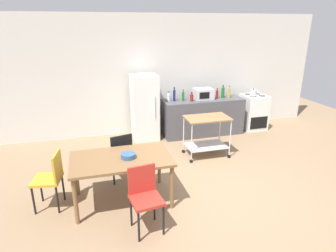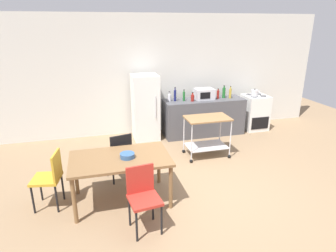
{
  "view_description": "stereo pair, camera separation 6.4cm",
  "coord_description": "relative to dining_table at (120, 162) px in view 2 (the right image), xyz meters",
  "views": [
    {
      "loc": [
        -1.82,
        -3.88,
        2.66
      ],
      "look_at": [
        -0.39,
        1.2,
        0.8
      ],
      "focal_mm": 31.16,
      "sensor_mm": 36.0,
      "label": 1
    },
    {
      "loc": [
        -1.76,
        -3.9,
        2.66
      ],
      "look_at": [
        -0.39,
        1.2,
        0.8
      ],
      "focal_mm": 31.16,
      "sensor_mm": 36.0,
      "label": 2
    }
  ],
  "objects": [
    {
      "name": "back_wall",
      "position": [
        1.43,
        3.06,
        0.78
      ],
      "size": [
        8.4,
        0.12,
        2.9
      ],
      "primitive_type": "cube",
      "color": "silver",
      "rests_on": "ground_plane"
    },
    {
      "name": "kitchen_cart",
      "position": [
        1.92,
        1.22,
        -0.1
      ],
      "size": [
        0.91,
        0.57,
        0.85
      ],
      "color": "olive",
      "rests_on": "ground_plane"
    },
    {
      "name": "refrigerator",
      "position": [
        0.88,
        2.56,
        0.1
      ],
      "size": [
        0.6,
        0.63,
        1.55
      ],
      "color": "white",
      "rests_on": "ground_plane"
    },
    {
      "name": "microwave",
      "position": [
        2.34,
        2.48,
        0.36
      ],
      "size": [
        0.46,
        0.35,
        0.26
      ],
      "color": "silver",
      "rests_on": "kitchen_counter"
    },
    {
      "name": "dining_table",
      "position": [
        0.0,
        0.0,
        0.0
      ],
      "size": [
        1.5,
        0.9,
        0.75
      ],
      "color": "brown",
      "rests_on": "ground_plane"
    },
    {
      "name": "kettle",
      "position": [
        3.66,
        2.38,
        0.33
      ],
      "size": [
        0.24,
        0.17,
        0.19
      ],
      "color": "silver",
      "rests_on": "stove_oven"
    },
    {
      "name": "chair_black",
      "position": [
        0.05,
        0.67,
        -0.15
      ],
      "size": [
        0.48,
        0.48,
        0.89
      ],
      "rotation": [
        0.0,
        0.0,
        3.38
      ],
      "color": "black",
      "rests_on": "ground_plane"
    },
    {
      "name": "chair_mustard",
      "position": [
        -1.03,
        0.12,
        -0.15
      ],
      "size": [
        0.47,
        0.47,
        0.89
      ],
      "rotation": [
        0.0,
        0.0,
        -1.76
      ],
      "color": "gold",
      "rests_on": "ground_plane"
    },
    {
      "name": "bottle_soy_sauce",
      "position": [
        1.59,
        2.49,
        0.37
      ],
      "size": [
        0.06,
        0.06,
        0.34
      ],
      "color": "navy",
      "rests_on": "kitchen_counter"
    },
    {
      "name": "stove_oven",
      "position": [
        3.78,
        2.47,
        -0.22
      ],
      "size": [
        0.6,
        0.61,
        0.92
      ],
      "color": "white",
      "rests_on": "ground_plane"
    },
    {
      "name": "bottle_sparkling_water",
      "position": [
        1.8,
        2.45,
        0.35
      ],
      "size": [
        0.06,
        0.06,
        0.28
      ],
      "color": "#1E6628",
      "rests_on": "kitchen_counter"
    },
    {
      "name": "bottle_sesame_oil",
      "position": [
        1.99,
        2.37,
        0.32
      ],
      "size": [
        0.08,
        0.08,
        0.22
      ],
      "color": "maroon",
      "rests_on": "kitchen_counter"
    },
    {
      "name": "fruit_bowl",
      "position": [
        0.11,
        -0.04,
        0.12
      ],
      "size": [
        0.22,
        0.22,
        0.07
      ],
      "primitive_type": "cylinder",
      "color": "#33598C",
      "rests_on": "dining_table"
    },
    {
      "name": "bottle_hot_sauce",
      "position": [
        3.0,
        2.41,
        0.36
      ],
      "size": [
        0.06,
        0.06,
        0.3
      ],
      "color": "gold",
      "rests_on": "kitchen_counter"
    },
    {
      "name": "kitchen_counter",
      "position": [
        2.33,
        2.46,
        -0.22
      ],
      "size": [
        2.0,
        0.64,
        0.9
      ],
      "primitive_type": "cube",
      "color": "#4C4C51",
      "rests_on": "ground_plane"
    },
    {
      "name": "ground_plane",
      "position": [
        1.43,
        -0.14,
        -0.67
      ],
      "size": [
        12.0,
        12.0,
        0.0
      ],
      "primitive_type": "plane",
      "color": "#8C7051"
    },
    {
      "name": "bottle_soda",
      "position": [
        2.86,
        2.48,
        0.36
      ],
      "size": [
        0.08,
        0.08,
        0.31
      ],
      "color": "#1E6628",
      "rests_on": "kitchen_counter"
    },
    {
      "name": "chair_red",
      "position": [
        0.21,
        -0.73,
        -0.15
      ],
      "size": [
        0.45,
        0.45,
        0.89
      ],
      "rotation": [
        0.0,
        0.0,
        0.13
      ],
      "color": "#B72D23",
      "rests_on": "ground_plane"
    },
    {
      "name": "bottle_olive_oil",
      "position": [
        2.69,
        2.45,
        0.34
      ],
      "size": [
        0.06,
        0.06,
        0.25
      ],
      "color": "maroon",
      "rests_on": "kitchen_counter"
    },
    {
      "name": "bottle_vinegar",
      "position": [
        1.46,
        2.51,
        0.32
      ],
      "size": [
        0.08,
        0.08,
        0.23
      ],
      "color": "silver",
      "rests_on": "kitchen_counter"
    }
  ]
}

